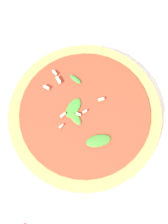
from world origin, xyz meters
TOP-DOWN VIEW (x-y plane):
  - ground_plane at (0.00, 0.00)m, footprint 6.00×6.00m
  - pizza_arugula_main at (-0.00, -0.01)m, footprint 0.30×0.30m

SIDE VIEW (x-z plane):
  - ground_plane at x=0.00m, z-range 0.00..0.00m
  - pizza_arugula_main at x=0.00m, z-range -0.01..0.04m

